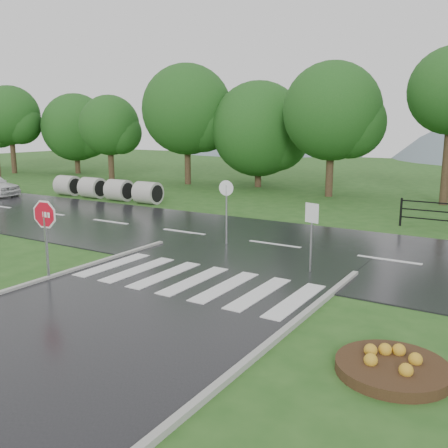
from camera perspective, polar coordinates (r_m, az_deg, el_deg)
The scene contains 9 objects.
ground at distance 10.35m, azimuth -20.02°, elevation -13.62°, with size 120.00×120.00×0.00m, color #26531B.
main_road at distance 17.91m, azimuth 5.80°, elevation -2.46°, with size 90.00×8.00×0.04m, color black.
crosswalk at distance 13.73m, azimuth -3.44°, elevation -6.46°, with size 6.50×2.80×0.02m.
treeline at distance 30.68m, azimuth 19.07°, elevation 2.74°, with size 83.20×5.20×10.00m.
culvert_pipes at distance 29.53m, azimuth -13.38°, elevation 3.92°, with size 7.60×1.20×1.20m.
stop_sign at distance 14.36m, azimuth -19.80°, elevation 0.35°, with size 1.06×0.16×2.39m.
flower_bed at distance 9.43m, azimuth 18.72°, elevation -15.11°, with size 1.96×1.96×0.39m.
reg_sign_small at distance 14.40m, azimuth 9.98°, elevation 0.02°, with size 0.45×0.15×2.06m.
reg_sign_round at distance 17.57m, azimuth 0.27°, elevation 2.21°, with size 0.54×0.10×2.33m.
Camera 1 is at (7.55, -5.67, 4.25)m, focal length 40.00 mm.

